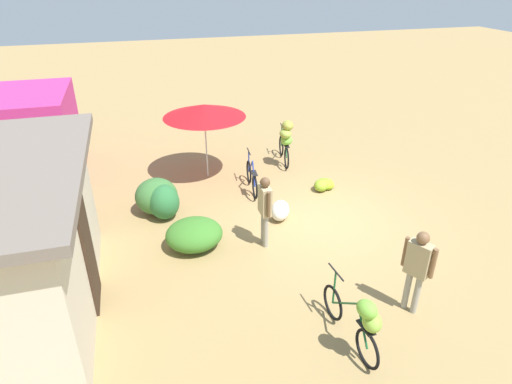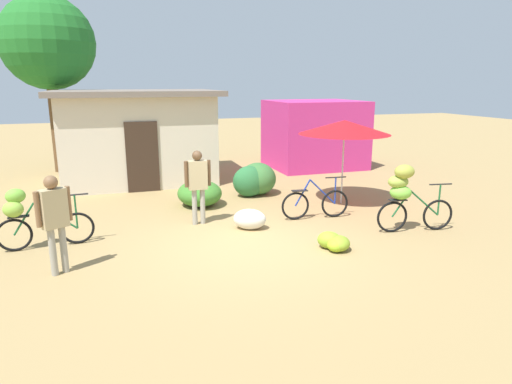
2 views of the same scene
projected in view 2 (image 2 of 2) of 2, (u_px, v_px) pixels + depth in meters
The scene contains 15 objects.
ground_plane at pixel (246, 245), 8.69m from camera, with size 60.00×60.00×0.00m, color #9D7F4E.
building_low at pixel (138, 136), 14.07m from camera, with size 4.95×3.67×2.82m.
shop_pink at pixel (314, 134), 16.50m from camera, with size 3.20×2.80×2.41m, color #C62E7B.
tree_behind_building at pixel (48, 44), 14.83m from camera, with size 3.06×3.06×5.86m.
hedge_bush_front_left at pixel (200, 193), 11.39m from camera, with size 1.12×1.24×0.64m, color #3C7929.
hedge_bush_front_right at pixel (249, 181), 12.28m from camera, with size 0.91×0.74×0.85m, color #2B6B37.
hedge_bush_mid at pixel (258, 179), 12.51m from camera, with size 1.01×1.04×0.89m, color #3A7035.
market_umbrella at pixel (344, 127), 11.22m from camera, with size 2.30×2.30×2.15m.
bicycle_leftmost at pixel (29, 215), 8.32m from camera, with size 1.72×0.44×1.18m.
bicycle_near_pile at pixel (315, 203), 10.30m from camera, with size 1.60×0.23×0.96m.
bicycle_center_loaded at pixel (405, 192), 9.27m from camera, with size 1.67×0.51×1.44m.
banana_pile_on_ground at pixel (334, 242), 8.44m from camera, with size 0.71×0.77×0.32m.
produce_sack at pixel (250, 219), 9.59m from camera, with size 0.70×0.44×0.44m, color silver.
person_vendor at pixel (54, 215), 7.17m from camera, with size 0.52×0.37×1.65m.
person_bystander at pixel (198, 180), 9.75m from camera, with size 0.58×0.22×1.64m.
Camera 2 is at (-2.39, -7.84, 3.08)m, focal length 31.52 mm.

